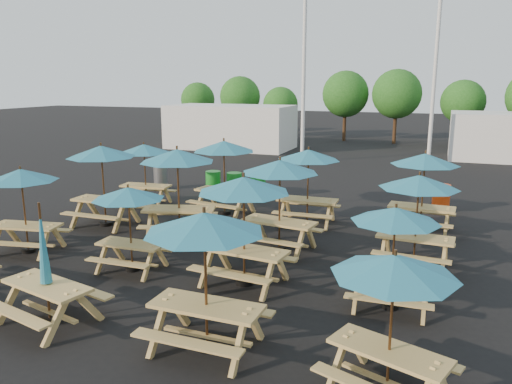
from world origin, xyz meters
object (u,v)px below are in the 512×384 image
at_px(picnic_unit_8, 205,232).
at_px(picnic_unit_3, 144,153).
at_px(picnic_unit_10, 280,173).
at_px(picnic_unit_1, 21,181).
at_px(picnic_unit_13, 395,222).
at_px(picnic_unit_9, 244,192).
at_px(waste_bin_0, 161,178).
at_px(picnic_unit_11, 308,160).
at_px(picnic_unit_12, 394,275).
at_px(picnic_unit_6, 177,162).
at_px(waste_bin_3, 258,185).
at_px(waste_bin_4, 441,198).
at_px(picnic_unit_4, 46,275).
at_px(waste_bin_2, 234,185).
at_px(picnic_unit_15, 425,165).
at_px(picnic_unit_2, 102,157).
at_px(picnic_unit_5, 129,199).
at_px(picnic_unit_14, 419,188).
at_px(picnic_unit_7, 224,151).

bearing_deg(picnic_unit_8, picnic_unit_3, 129.09).
bearing_deg(picnic_unit_8, picnic_unit_10, 95.37).
distance_m(picnic_unit_1, picnic_unit_13, 9.21).
relative_size(picnic_unit_9, waste_bin_0, 2.60).
distance_m(picnic_unit_11, picnic_unit_12, 8.75).
bearing_deg(picnic_unit_6, waste_bin_3, 68.16).
height_order(picnic_unit_1, waste_bin_3, picnic_unit_1).
height_order(waste_bin_3, waste_bin_4, same).
xyz_separation_m(picnic_unit_3, picnic_unit_4, (3.25, -8.29, -0.96)).
distance_m(picnic_unit_10, waste_bin_2, 6.60).
xyz_separation_m(picnic_unit_3, picnic_unit_15, (9.38, 0.02, 0.13)).
relative_size(picnic_unit_4, picnic_unit_8, 0.96).
xyz_separation_m(picnic_unit_2, picnic_unit_5, (2.94, -2.90, -0.41)).
relative_size(picnic_unit_8, picnic_unit_11, 1.01).
bearing_deg(picnic_unit_12, picnic_unit_11, 131.90).
bearing_deg(picnic_unit_4, picnic_unit_6, 105.85).
bearing_deg(picnic_unit_11, picnic_unit_4, -110.63).
bearing_deg(picnic_unit_4, picnic_unit_12, 12.44).
distance_m(picnic_unit_11, waste_bin_4, 5.18).
relative_size(picnic_unit_12, waste_bin_0, 2.38).
bearing_deg(waste_bin_3, picnic_unit_9, -71.69).
bearing_deg(picnic_unit_5, picnic_unit_9, 2.39).
xyz_separation_m(picnic_unit_5, waste_bin_2, (-0.74, 7.90, -1.27)).
relative_size(picnic_unit_3, picnic_unit_13, 1.07).
xyz_separation_m(picnic_unit_8, picnic_unit_14, (2.99, 5.18, -0.11)).
bearing_deg(picnic_unit_2, waste_bin_2, 65.72).
xyz_separation_m(picnic_unit_13, waste_bin_2, (-6.66, 7.82, -1.30)).
distance_m(picnic_unit_7, picnic_unit_10, 4.01).
relative_size(picnic_unit_3, picnic_unit_11, 0.94).
xyz_separation_m(picnic_unit_1, picnic_unit_2, (0.35, 2.77, 0.24)).
relative_size(picnic_unit_1, picnic_unit_3, 1.00).
bearing_deg(picnic_unit_6, picnic_unit_9, -57.69).
height_order(picnic_unit_7, picnic_unit_11, picnic_unit_7).
height_order(picnic_unit_2, picnic_unit_6, picnic_unit_6).
height_order(picnic_unit_5, waste_bin_3, picnic_unit_5).
bearing_deg(picnic_unit_4, picnic_unit_15, 66.34).
xyz_separation_m(picnic_unit_3, picnic_unit_12, (9.34, -8.33, -0.08)).
xyz_separation_m(picnic_unit_4, waste_bin_4, (6.66, 11.10, -0.48)).
xyz_separation_m(picnic_unit_4, picnic_unit_13, (5.84, 2.84, 0.83)).
relative_size(picnic_unit_4, picnic_unit_10, 0.94).
xyz_separation_m(picnic_unit_7, waste_bin_3, (0.19, 2.69, -1.66)).
height_order(picnic_unit_3, picnic_unit_5, picnic_unit_3).
distance_m(picnic_unit_4, picnic_unit_13, 6.54).
distance_m(picnic_unit_5, waste_bin_4, 10.80).
distance_m(picnic_unit_1, picnic_unit_14, 9.81).
relative_size(picnic_unit_3, picnic_unit_9, 0.91).
distance_m(picnic_unit_1, picnic_unit_8, 7.04).
bearing_deg(picnic_unit_6, picnic_unit_11, 22.79).
height_order(picnic_unit_10, picnic_unit_12, picnic_unit_10).
distance_m(picnic_unit_4, waste_bin_3, 10.86).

